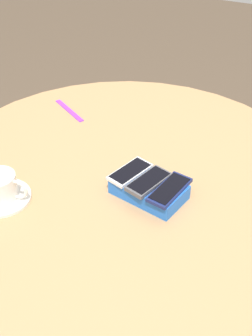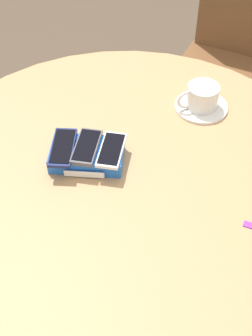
{
  "view_description": "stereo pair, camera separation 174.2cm",
  "coord_description": "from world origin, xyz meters",
  "px_view_note": "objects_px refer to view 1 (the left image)",
  "views": [
    {
      "loc": [
        -0.41,
        0.93,
        1.56
      ],
      "look_at": [
        0.0,
        0.0,
        0.79
      ],
      "focal_mm": 50.0,
      "sensor_mm": 36.0,
      "label": 1
    },
    {
      "loc": [
        -0.11,
        -0.79,
        1.62
      ],
      "look_at": [
        0.0,
        0.0,
        0.79
      ],
      "focal_mm": 50.0,
      "sensor_mm": 36.0,
      "label": 2
    }
  ],
  "objects_px": {
    "phone_navy": "(170,190)",
    "phone_white": "(130,172)",
    "saucer": "(2,197)",
    "lanyard_strap": "(69,110)",
    "coffee_cup": "(0,186)",
    "phone_box": "(149,189)",
    "phone_gray": "(149,182)",
    "round_table": "(126,205)"
  },
  "relations": [
    {
      "from": "round_table",
      "to": "saucer",
      "type": "bearing_deg",
      "value": 41.93
    },
    {
      "from": "phone_box",
      "to": "phone_gray",
      "type": "height_order",
      "value": "phone_gray"
    },
    {
      "from": "round_table",
      "to": "phone_gray",
      "type": "bearing_deg",
      "value": 145.94
    },
    {
      "from": "phone_box",
      "to": "saucer",
      "type": "height_order",
      "value": "phone_box"
    },
    {
      "from": "round_table",
      "to": "coffee_cup",
      "type": "height_order",
      "value": "coffee_cup"
    },
    {
      "from": "phone_navy",
      "to": "coffee_cup",
      "type": "xyz_separation_m",
      "value": [
        0.4,
        0.16,
        -0.0
      ]
    },
    {
      "from": "phone_navy",
      "to": "phone_white",
      "type": "xyz_separation_m",
      "value": [
        0.12,
        -0.03,
        -0.0
      ]
    },
    {
      "from": "phone_navy",
      "to": "phone_white",
      "type": "bearing_deg",
      "value": -12.6
    },
    {
      "from": "phone_white",
      "to": "phone_gray",
      "type": "bearing_deg",
      "value": 162.36
    },
    {
      "from": "round_table",
      "to": "phone_box",
      "type": "bearing_deg",
      "value": 146.97
    },
    {
      "from": "phone_white",
      "to": "lanyard_strap",
      "type": "relative_size",
      "value": 0.82
    },
    {
      "from": "coffee_cup",
      "to": "phone_box",
      "type": "bearing_deg",
      "value": -153.99
    },
    {
      "from": "round_table",
      "to": "phone_gray",
      "type": "relative_size",
      "value": 8.18
    },
    {
      "from": "phone_box",
      "to": "phone_gray",
      "type": "bearing_deg",
      "value": 69.66
    },
    {
      "from": "phone_navy",
      "to": "coffee_cup",
      "type": "bearing_deg",
      "value": 21.45
    },
    {
      "from": "phone_gray",
      "to": "coffee_cup",
      "type": "bearing_deg",
      "value": 25.8
    },
    {
      "from": "saucer",
      "to": "phone_box",
      "type": "bearing_deg",
      "value": -154.1
    },
    {
      "from": "phone_white",
      "to": "coffee_cup",
      "type": "height_order",
      "value": "coffee_cup"
    },
    {
      "from": "phone_navy",
      "to": "coffee_cup",
      "type": "relative_size",
      "value": 1.18
    },
    {
      "from": "phone_gray",
      "to": "saucer",
      "type": "bearing_deg",
      "value": 25.69
    },
    {
      "from": "phone_box",
      "to": "phone_white",
      "type": "height_order",
      "value": "phone_white"
    },
    {
      "from": "phone_navy",
      "to": "coffee_cup",
      "type": "height_order",
      "value": "coffee_cup"
    },
    {
      "from": "phone_navy",
      "to": "lanyard_strap",
      "type": "height_order",
      "value": "phone_navy"
    },
    {
      "from": "phone_navy",
      "to": "phone_gray",
      "type": "distance_m",
      "value": 0.06
    },
    {
      "from": "phone_box",
      "to": "saucer",
      "type": "xyz_separation_m",
      "value": [
        0.34,
        0.17,
        -0.02
      ]
    },
    {
      "from": "phone_white",
      "to": "saucer",
      "type": "xyz_separation_m",
      "value": [
        0.28,
        0.18,
        -0.04
      ]
    },
    {
      "from": "saucer",
      "to": "lanyard_strap",
      "type": "distance_m",
      "value": 0.46
    },
    {
      "from": "phone_gray",
      "to": "phone_white",
      "type": "bearing_deg",
      "value": -17.64
    },
    {
      "from": "phone_box",
      "to": "coffee_cup",
      "type": "height_order",
      "value": "coffee_cup"
    },
    {
      "from": "phone_white",
      "to": "lanyard_strap",
      "type": "bearing_deg",
      "value": -39.05
    },
    {
      "from": "phone_gray",
      "to": "phone_navy",
      "type": "bearing_deg",
      "value": 172.76
    },
    {
      "from": "phone_box",
      "to": "phone_navy",
      "type": "bearing_deg",
      "value": 170.86
    },
    {
      "from": "lanyard_strap",
      "to": "coffee_cup",
      "type": "bearing_deg",
      "value": 97.83
    },
    {
      "from": "round_table",
      "to": "saucer",
      "type": "distance_m",
      "value": 0.36
    },
    {
      "from": "phone_box",
      "to": "phone_white",
      "type": "relative_size",
      "value": 1.5
    },
    {
      "from": "saucer",
      "to": "lanyard_strap",
      "type": "relative_size",
      "value": 0.92
    },
    {
      "from": "phone_box",
      "to": "lanyard_strap",
      "type": "relative_size",
      "value": 1.22
    },
    {
      "from": "phone_box",
      "to": "coffee_cup",
      "type": "bearing_deg",
      "value": 26.01
    },
    {
      "from": "phone_navy",
      "to": "saucer",
      "type": "distance_m",
      "value": 0.43
    },
    {
      "from": "phone_navy",
      "to": "phone_gray",
      "type": "xyz_separation_m",
      "value": [
        0.06,
        -0.01,
        0.0
      ]
    },
    {
      "from": "saucer",
      "to": "lanyard_strap",
      "type": "height_order",
      "value": "saucer"
    },
    {
      "from": "phone_gray",
      "to": "lanyard_strap",
      "type": "bearing_deg",
      "value": -36.41
    }
  ]
}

